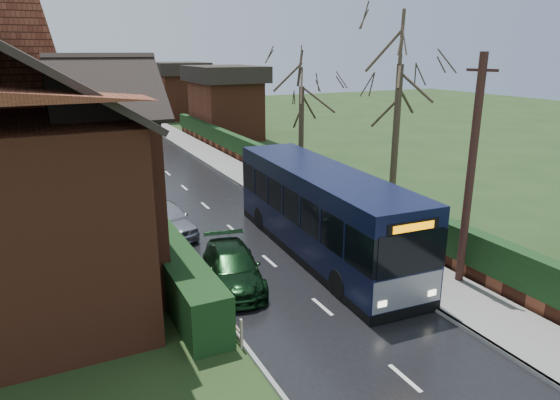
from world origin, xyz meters
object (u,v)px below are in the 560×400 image
car_green (233,267)px  bus_stop_sign (295,183)px  bus (321,213)px  car_silver (166,219)px  telegraph_pole (471,174)px

car_green → bus_stop_sign: (5.14, 5.20, 1.20)m
bus → bus_stop_sign: (1.00, 4.15, 0.13)m
bus → car_silver: size_ratio=2.75×
car_green → bus_stop_sign: 7.41m
car_silver → bus_stop_sign: bus_stop_sign is taller
bus → telegraph_pole: 5.80m
bus → car_green: bus is taller
bus_stop_sign → telegraph_pole: telegraph_pole is taller
car_silver → telegraph_pole: (7.98, -9.36, 3.23)m
car_green → bus_stop_sign: size_ratio=1.57×
bus → car_green: bearing=-162.7°
bus → telegraph_pole: size_ratio=1.47×
bus_stop_sign → bus: bearing=-117.3°
bus → telegraph_pole: (2.99, -4.45, 2.24)m
bus → bus_stop_sign: bus is taller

